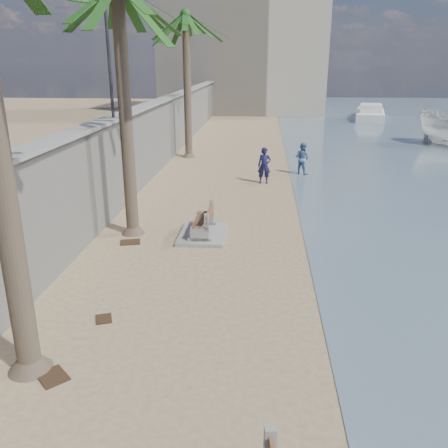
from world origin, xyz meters
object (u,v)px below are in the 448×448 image
object	(u,v)px
bench_far	(203,224)
yacht_far	(370,115)
person_b	(302,157)
person_a	(264,163)
palm_back	(186,17)

from	to	relation	value
bench_far	yacht_far	world-z (taller)	yacht_far
person_b	yacht_far	world-z (taller)	person_b
person_a	yacht_far	bearing A→B (deg)	67.11
person_a	bench_far	bearing A→B (deg)	-107.40
person_a	yacht_far	world-z (taller)	person_a
palm_back	person_b	bearing A→B (deg)	-31.82
bench_far	palm_back	world-z (taller)	palm_back
person_b	yacht_far	size ratio (longest dim) A/B	0.19
bench_far	palm_back	distance (m)	15.94
palm_back	person_b	size ratio (longest dim) A/B	4.93
bench_far	person_a	world-z (taller)	person_a
bench_far	yacht_far	size ratio (longest dim) A/B	0.24
palm_back	person_a	xyz separation A→B (m)	(4.64, -6.32, -6.98)
bench_far	person_a	xyz separation A→B (m)	(2.05, 7.47, 0.59)
yacht_far	palm_back	bearing A→B (deg)	156.77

